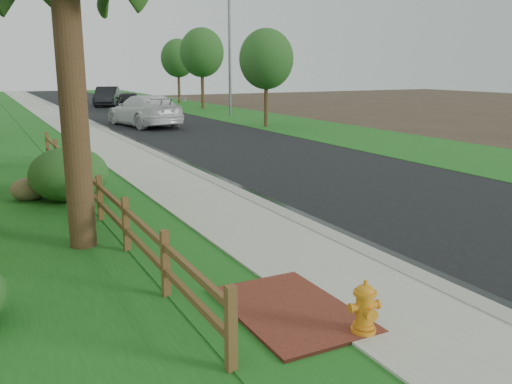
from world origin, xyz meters
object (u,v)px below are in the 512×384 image
ranch_fence (90,186)px  dark_car_mid (128,101)px  fire_hydrant (365,309)px  streetlight (227,35)px  white_suv (144,110)px

ranch_fence → dark_car_mid: dark_car_mid is taller
fire_hydrant → streetlight: bearing=68.5°
fire_hydrant → dark_car_mid: size_ratio=0.15×
fire_hydrant → white_suv: bearing=79.8°
dark_car_mid → white_suv: bearing=91.1°
fire_hydrant → streetlight: streetlight is taller
white_suv → streetlight: (7.38, 4.04, 4.75)m
white_suv → streetlight: streetlight is taller
ranch_fence → streetlight: streetlight is taller
fire_hydrant → white_suv: 27.53m
fire_hydrant → streetlight: size_ratio=0.07×
streetlight → white_suv: bearing=-151.3°
white_suv → dark_car_mid: size_ratio=1.38×
ranch_fence → white_suv: (6.76, 18.64, 0.34)m
dark_car_mid → streetlight: bearing=135.4°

